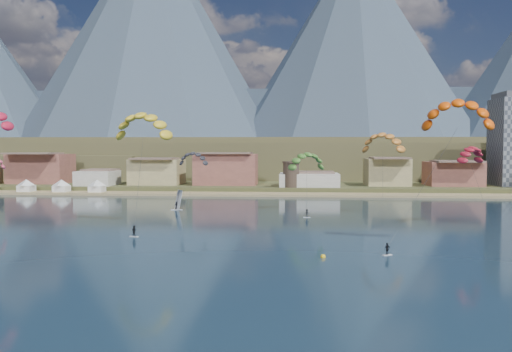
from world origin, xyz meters
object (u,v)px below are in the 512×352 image
(kitesurfer_orange, at_px, (457,110))
(windsurfer, at_px, (177,204))
(kitesurfer_green, at_px, (307,159))
(watchtower, at_px, (291,174))
(buoy, at_px, (323,257))
(kitesurfer_yellow, at_px, (143,122))

(kitesurfer_orange, bearing_deg, windsurfer, 141.38)
(kitesurfer_green, bearing_deg, watchtower, 95.33)
(kitesurfer_green, xyz_separation_m, buoy, (1.43, -55.45, -12.21))
(windsurfer, height_order, buoy, windsurfer)
(watchtower, relative_size, kitesurfer_orange, 0.34)
(kitesurfer_orange, height_order, buoy, kitesurfer_orange)
(kitesurfer_yellow, relative_size, windsurfer, 5.16)
(kitesurfer_yellow, bearing_deg, kitesurfer_orange, -19.04)
(kitesurfer_yellow, relative_size, kitesurfer_orange, 1.00)
(kitesurfer_yellow, xyz_separation_m, kitesurfer_green, (32.21, 26.10, -7.62))
(kitesurfer_yellow, distance_m, buoy, 48.85)
(buoy, bearing_deg, windsurfer, 121.51)
(watchtower, height_order, kitesurfer_green, kitesurfer_green)
(kitesurfer_green, height_order, buoy, kitesurfer_green)
(kitesurfer_orange, bearing_deg, watchtower, 105.95)
(kitesurfer_green, bearing_deg, windsurfer, -175.52)
(watchtower, distance_m, windsurfer, 56.75)
(kitesurfer_green, distance_m, windsurfer, 32.98)
(watchtower, distance_m, buoy, 103.24)
(kitesurfer_yellow, bearing_deg, buoy, -41.11)
(windsurfer, relative_size, buoy, 6.92)
(kitesurfer_orange, distance_m, windsurfer, 70.49)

